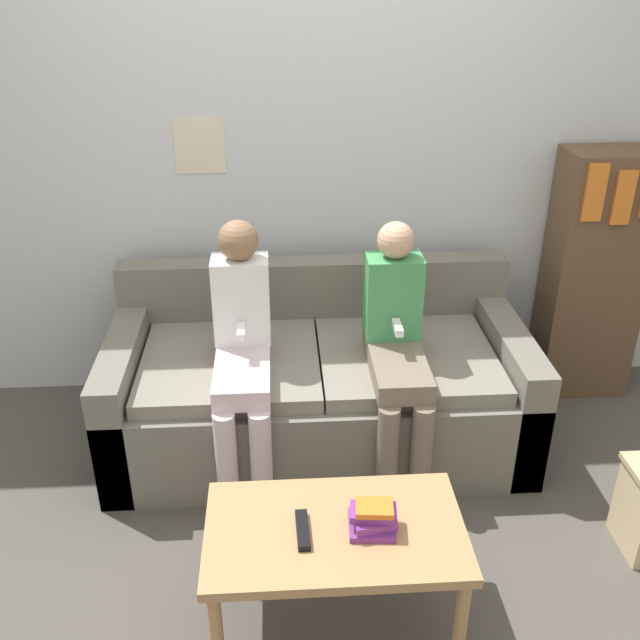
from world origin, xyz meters
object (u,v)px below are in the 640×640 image
Objects in this scene: person_left at (242,344)px; tv_remote at (303,530)px; coffee_table at (335,540)px; couch at (318,387)px; person_right at (397,343)px; bookshelf at (593,276)px.

tv_remote is at bearing -76.52° from person_left.
person_left is (-0.32, 0.88, 0.26)m from coffee_table.
couch is 0.51m from person_right.
bookshelf is at bearing 27.68° from person_right.
couch reaches higher than coffee_table.
person_right is at bearing 62.18° from tv_remote.
coffee_table is at bearing -90.62° from couch.
tv_remote is at bearing -96.13° from couch.
bookshelf is at bearing 45.48° from coffee_table.
person_right is 0.86× the size of bookshelf.
bookshelf is at bearing 42.17° from tv_remote.
coffee_table is 2.05m from bookshelf.
bookshelf is (1.41, 0.36, 0.37)m from couch.
person_right is (0.33, 0.88, 0.24)m from coffee_table.
person_right is at bearing -152.32° from bookshelf.
coffee_table is 0.77× the size of person_right.
coffee_table is at bearing -110.86° from person_right.
bookshelf is at bearing 17.99° from person_left.
tv_remote is (0.22, -0.90, -0.19)m from person_left.
person_left is 1.84m from bookshelf.
person_left reaches higher than person_right.
person_left is 0.94m from tv_remote.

